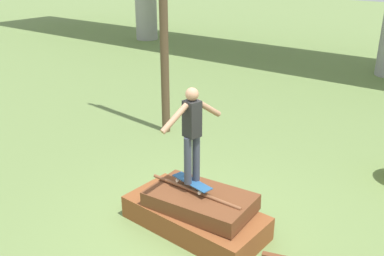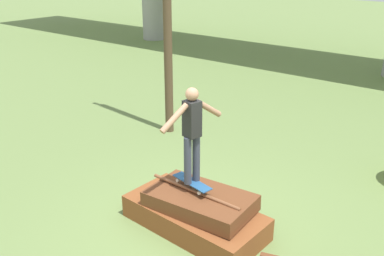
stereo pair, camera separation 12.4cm
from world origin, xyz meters
TOP-DOWN VIEW (x-y plane):
  - ground_plane at (0.00, 0.00)m, footprint 80.00×80.00m
  - scrap_pile at (0.02, 0.01)m, footprint 2.30×1.15m
  - skateboard at (-0.10, 0.06)m, footprint 0.77×0.33m
  - skater at (-0.10, 0.06)m, footprint 0.30×1.16m

SIDE VIEW (x-z plane):
  - ground_plane at x=0.00m, z-range 0.00..0.00m
  - scrap_pile at x=0.02m, z-range -0.06..0.63m
  - skateboard at x=-0.10m, z-range 0.72..0.81m
  - skater at x=-0.10m, z-range 0.89..2.42m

